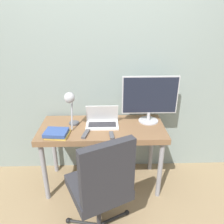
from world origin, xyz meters
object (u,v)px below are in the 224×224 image
Objects in this scene: monitor at (150,98)px; office_chair at (102,184)px; laptop at (102,121)px; desk_lamp at (70,102)px; book_stack at (57,133)px.

office_chair is (-0.51, -0.80, -0.45)m from monitor.
laptop is 0.75m from office_chair.
desk_lamp is at bearing 116.09° from office_chair.
book_stack is at bearing -162.47° from monitor.
book_stack is (-0.44, 0.50, 0.20)m from office_chair.
desk_lamp reaches higher than laptop.
laptop is 0.57× the size of monitor.
monitor is 2.43× the size of book_stack.
desk_lamp is 1.67× the size of book_stack.
laptop is 0.57m from monitor.
office_chair is at bearing -90.22° from laptop.
monitor reaches higher than office_chair.
laptop is 0.41m from desk_lamp.
laptop is at bearing 89.78° from office_chair.
desk_lamp is (-0.82, -0.17, 0.02)m from monitor.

